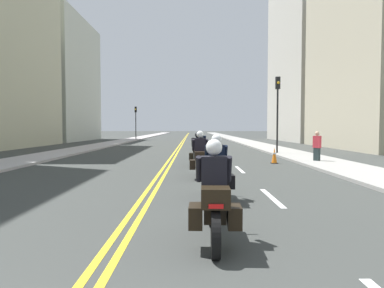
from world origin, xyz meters
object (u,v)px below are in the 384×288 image
object	(u,v)px
traffic_light_near	(279,102)
traffic_light_far	(137,117)
motorcycle_0	(215,201)
motorcycle_2	(201,159)
motorcycle_4	(202,148)
pedestrian_1	(318,147)
motorcycle_3	(199,152)
traffic_cone_0	(276,156)
motorcycle_1	(218,173)

from	to	relation	value
traffic_light_near	traffic_light_far	xyz separation A→B (m)	(-13.66, 26.43, -0.23)
motorcycle_0	motorcycle_2	world-z (taller)	motorcycle_2
motorcycle_4	traffic_light_far	bearing A→B (deg)	105.92
motorcycle_0	pedestrian_1	distance (m)	13.63
motorcycle_4	traffic_light_far	world-z (taller)	traffic_light_far
motorcycle_3	motorcycle_4	world-z (taller)	motorcycle_4
motorcycle_2	traffic_light_near	bearing A→B (deg)	62.96
motorcycle_3	traffic_light_far	bearing A→B (deg)	105.32
motorcycle_4	traffic_cone_0	xyz separation A→B (m)	(3.62, -2.15, -0.25)
motorcycle_3	traffic_cone_0	xyz separation A→B (m)	(3.87, 1.39, -0.26)
motorcycle_3	traffic_light_far	size ratio (longest dim) A/B	0.45
motorcycle_1	pedestrian_1	distance (m)	10.66
pedestrian_1	motorcycle_0	bearing A→B (deg)	114.07
motorcycle_4	traffic_light_near	xyz separation A→B (m)	(5.15, 3.55, 2.87)
motorcycle_4	traffic_light_near	distance (m)	6.88
motorcycle_4	pedestrian_1	size ratio (longest dim) A/B	1.39
motorcycle_0	traffic_light_far	distance (m)	45.01
motorcycle_4	traffic_cone_0	world-z (taller)	motorcycle_4
motorcycle_1	traffic_light_far	xyz separation A→B (m)	(-8.61, 40.90, 2.62)
traffic_light_near	motorcycle_1	bearing A→B (deg)	-109.22
motorcycle_0	motorcycle_3	world-z (taller)	motorcycle_0
motorcycle_0	motorcycle_3	bearing A→B (deg)	92.24
traffic_cone_0	traffic_light_near	size ratio (longest dim) A/B	0.16
motorcycle_0	traffic_light_far	bearing A→B (deg)	102.48
motorcycle_4	motorcycle_1	bearing A→B (deg)	-89.34
motorcycle_0	traffic_cone_0	distance (m)	12.61
motorcycle_2	motorcycle_3	bearing A→B (deg)	90.00
motorcycle_0	motorcycle_2	bearing A→B (deg)	92.22
motorcycle_4	traffic_cone_0	distance (m)	4.22
motorcycle_1	pedestrian_1	xyz separation A→B (m)	(5.73, 8.99, 0.16)
motorcycle_2	pedestrian_1	xyz separation A→B (m)	(6.05, 5.27, 0.14)
traffic_cone_0	motorcycle_2	bearing A→B (deg)	-127.25
traffic_light_near	pedestrian_1	distance (m)	6.15
motorcycle_0	pedestrian_1	bearing A→B (deg)	65.67
traffic_cone_0	pedestrian_1	size ratio (longest dim) A/B	0.50
motorcycle_0	motorcycle_2	size ratio (longest dim) A/B	1.02
motorcycle_0	motorcycle_1	xyz separation A→B (m)	(0.27, 3.26, 0.01)
motorcycle_4	traffic_cone_0	bearing A→B (deg)	-30.66
motorcycle_2	traffic_light_far	xyz separation A→B (m)	(-8.29, 37.18, 2.60)
motorcycle_4	traffic_light_far	size ratio (longest dim) A/B	0.47
motorcycle_2	motorcycle_3	size ratio (longest dim) A/B	1.04
motorcycle_3	traffic_light_near	size ratio (longest dim) A/B	0.41
motorcycle_0	pedestrian_1	xyz separation A→B (m)	(6.00, 12.24, 0.17)
motorcycle_1	motorcycle_3	xyz separation A→B (m)	(-0.36, 7.37, -0.01)
motorcycle_2	motorcycle_3	world-z (taller)	motorcycle_2
motorcycle_0	traffic_light_far	size ratio (longest dim) A/B	0.47
traffic_light_near	traffic_light_far	bearing A→B (deg)	117.33
motorcycle_1	traffic_cone_0	world-z (taller)	motorcycle_1
motorcycle_1	traffic_light_near	distance (m)	15.59
motorcycle_3	pedestrian_1	xyz separation A→B (m)	(6.09, 1.61, 0.17)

